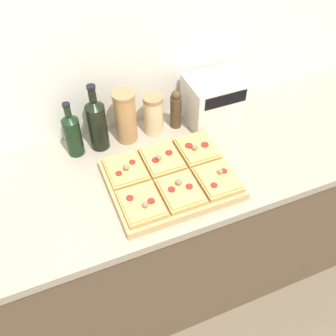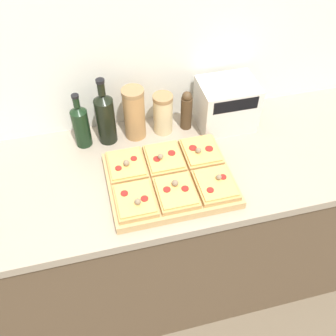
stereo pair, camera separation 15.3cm
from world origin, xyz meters
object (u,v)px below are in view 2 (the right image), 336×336
Objects in this scene: grain_jar_tall at (134,114)px; grain_jar_short at (163,114)px; wine_bottle at (105,117)px; toaster_oven at (226,104)px; olive_oil_bottle at (81,125)px; cutting_board at (170,180)px; pepper_mill at (186,110)px.

grain_jar_tall reaches higher than grain_jar_short.
wine_bottle reaches higher than toaster_oven.
olive_oil_bottle is 0.95× the size of toaster_oven.
cutting_board is 2.55× the size of grain_jar_short.
cutting_board is 0.34m from grain_jar_tall.
olive_oil_bottle is 0.35m from grain_jar_short.
toaster_oven reaches higher than grain_jar_short.
toaster_oven is at bearing -2.69° from grain_jar_tall.
wine_bottle is 0.36m from pepper_mill.
grain_jar_tall is (-0.08, 0.31, 0.10)m from cutting_board.
olive_oil_bottle is 1.35× the size of grain_jar_short.
cutting_board is at bearing -138.49° from toaster_oven.
pepper_mill is at bearing 63.69° from cutting_board.
pepper_mill is (0.15, 0.31, 0.08)m from cutting_board.
cutting_board is 0.36m from pepper_mill.
olive_oil_bottle is at bearing 134.11° from cutting_board.
cutting_board is 1.89× the size of olive_oil_bottle.
wine_bottle reaches higher than cutting_board.
grain_jar_short is at bearing 176.09° from toaster_oven.
pepper_mill is 0.70× the size of toaster_oven.
grain_jar_tall is 1.27× the size of grain_jar_short.
grain_jar_short is at bearing -180.00° from pepper_mill.
olive_oil_bottle is at bearing 180.00° from grain_jar_short.
cutting_board is 2.55× the size of pepper_mill.
olive_oil_bottle is 0.11m from wine_bottle.
grain_jar_tall is 0.89× the size of toaster_oven.
cutting_board is 2.01× the size of grain_jar_tall.
grain_jar_tall is 0.13m from grain_jar_short.
toaster_oven is at bearing -1.74° from olive_oil_bottle.
cutting_board is 0.39m from wine_bottle.
toaster_oven is (0.33, 0.29, 0.09)m from cutting_board.
olive_oil_bottle is 0.23m from grain_jar_tall.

